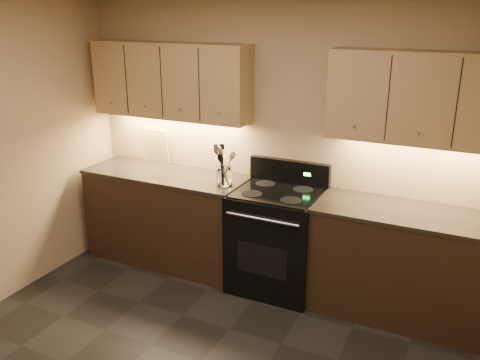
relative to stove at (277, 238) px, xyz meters
The scene contains 14 objects.
wall_back 0.88m from the stove, 104.10° to the left, with size 4.00×0.04×2.60m, color tan.
counter_left 1.18m from the stove, behind, with size 1.62×0.62×0.93m.
counter_right 1.10m from the stove, ahead, with size 1.46×0.62×0.93m.
stove is the anchor object (origin of this frame).
upper_cab_left 1.78m from the stove, behind, with size 1.60×0.30×0.70m, color #AF7C57.
upper_cab_right 1.73m from the stove, ahead, with size 1.44×0.30×0.70m, color #AF7C57.
outlet_plate 1.55m from the stove, 167.24° to the left, with size 0.09×0.01×0.12m, color #B2B5BA.
utensil_crock 0.73m from the stove, behind, with size 0.16×0.16×0.17m.
cutting_board 1.61m from the stove, 168.73° to the left, with size 0.28×0.02×0.35m, color tan.
wooden_spoon 0.82m from the stove, behind, with size 0.06×0.06×0.30m, color tan, non-canonical shape.
black_spoon 0.80m from the stove, behind, with size 0.06×0.06×0.30m, color black, non-canonical shape.
black_turner 0.82m from the stove, behind, with size 0.08×0.08×0.37m, color black, non-canonical shape.
steel_spatula 0.82m from the stove, behind, with size 0.08×0.08×0.40m, color silver, non-canonical shape.
steel_skimmer 0.79m from the stove, behind, with size 0.09×0.09×0.34m, color silver, non-canonical shape.
Camera 1 is at (1.59, -2.21, 2.45)m, focal length 38.00 mm.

